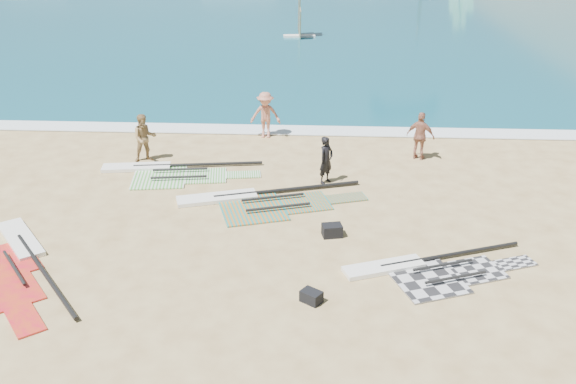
{
  "coord_description": "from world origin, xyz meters",
  "views": [
    {
      "loc": [
        0.58,
        -12.85,
        8.66
      ],
      "look_at": [
        -0.33,
        4.0,
        1.0
      ],
      "focal_mm": 40.0,
      "sensor_mm": 36.0,
      "label": 1
    }
  ],
  "objects_px": {
    "gear_bag_near": "(332,230)",
    "beachgoer_left": "(145,138)",
    "person_wetsuit": "(326,160)",
    "beachgoer_mid": "(265,115)",
    "rig_orange": "(257,201)",
    "gear_bag_far": "(311,297)",
    "rig_red": "(13,262)",
    "beachgoer_back": "(420,136)",
    "rig_grey": "(426,270)",
    "rig_green": "(167,172)"
  },
  "relations": [
    {
      "from": "rig_orange",
      "to": "gear_bag_near",
      "type": "bearing_deg",
      "value": -59.64
    },
    {
      "from": "rig_orange",
      "to": "gear_bag_far",
      "type": "distance_m",
      "value": 5.73
    },
    {
      "from": "rig_red",
      "to": "gear_bag_far",
      "type": "xyz_separation_m",
      "value": [
        7.83,
        -1.31,
        0.09
      ]
    },
    {
      "from": "gear_bag_near",
      "to": "gear_bag_far",
      "type": "bearing_deg",
      "value": -98.88
    },
    {
      "from": "gear_bag_far",
      "to": "person_wetsuit",
      "type": "relative_size",
      "value": 0.3
    },
    {
      "from": "rig_green",
      "to": "rig_grey",
      "type": "bearing_deg",
      "value": -44.78
    },
    {
      "from": "gear_bag_near",
      "to": "beachgoer_mid",
      "type": "xyz_separation_m",
      "value": [
        -2.59,
        8.25,
        0.76
      ]
    },
    {
      "from": "gear_bag_near",
      "to": "person_wetsuit",
      "type": "distance_m",
      "value": 3.87
    },
    {
      "from": "rig_green",
      "to": "gear_bag_far",
      "type": "distance_m",
      "value": 9.24
    },
    {
      "from": "rig_green",
      "to": "rig_orange",
      "type": "xyz_separation_m",
      "value": [
        3.38,
        -2.21,
        0.0
      ]
    },
    {
      "from": "beachgoer_left",
      "to": "beachgoer_back",
      "type": "relative_size",
      "value": 0.99
    },
    {
      "from": "person_wetsuit",
      "to": "beachgoer_mid",
      "type": "bearing_deg",
      "value": 67.21
    },
    {
      "from": "gear_bag_near",
      "to": "beachgoer_left",
      "type": "bearing_deg",
      "value": 141.02
    },
    {
      "from": "rig_grey",
      "to": "rig_orange",
      "type": "xyz_separation_m",
      "value": [
        -4.73,
        3.92,
        0.0
      ]
    },
    {
      "from": "beachgoer_left",
      "to": "beachgoer_mid",
      "type": "height_order",
      "value": "beachgoer_mid"
    },
    {
      "from": "rig_grey",
      "to": "gear_bag_far",
      "type": "relative_size",
      "value": 10.7
    },
    {
      "from": "gear_bag_near",
      "to": "rig_grey",
      "type": "bearing_deg",
      "value": -36.88
    },
    {
      "from": "beachgoer_mid",
      "to": "gear_bag_near",
      "type": "bearing_deg",
      "value": -70.56
    },
    {
      "from": "beachgoer_mid",
      "to": "beachgoer_back",
      "type": "xyz_separation_m",
      "value": [
        5.84,
        -2.08,
        -0.04
      ]
    },
    {
      "from": "rig_grey",
      "to": "gear_bag_near",
      "type": "height_order",
      "value": "gear_bag_near"
    },
    {
      "from": "person_wetsuit",
      "to": "gear_bag_far",
      "type": "bearing_deg",
      "value": -144.02
    },
    {
      "from": "rig_orange",
      "to": "beachgoer_mid",
      "type": "xyz_separation_m",
      "value": [
        -0.26,
        6.13,
        0.88
      ]
    },
    {
      "from": "rig_green",
      "to": "rig_orange",
      "type": "bearing_deg",
      "value": -40.9
    },
    {
      "from": "person_wetsuit",
      "to": "rig_green",
      "type": "bearing_deg",
      "value": 123.41
    },
    {
      "from": "gear_bag_near",
      "to": "beachgoer_back",
      "type": "distance_m",
      "value": 7.0
    },
    {
      "from": "gear_bag_near",
      "to": "beachgoer_left",
      "type": "xyz_separation_m",
      "value": [
        -6.72,
        5.44,
        0.71
      ]
    },
    {
      "from": "rig_grey",
      "to": "gear_bag_far",
      "type": "distance_m",
      "value": 3.29
    },
    {
      "from": "rig_orange",
      "to": "person_wetsuit",
      "type": "height_order",
      "value": "person_wetsuit"
    },
    {
      "from": "gear_bag_near",
      "to": "beachgoer_left",
      "type": "height_order",
      "value": "beachgoer_left"
    },
    {
      "from": "beachgoer_left",
      "to": "beachgoer_back",
      "type": "distance_m",
      "value": 10.0
    },
    {
      "from": "person_wetsuit",
      "to": "beachgoer_back",
      "type": "distance_m",
      "value": 4.16
    },
    {
      "from": "beachgoer_mid",
      "to": "rig_grey",
      "type": "bearing_deg",
      "value": -61.58
    },
    {
      "from": "beachgoer_back",
      "to": "gear_bag_near",
      "type": "bearing_deg",
      "value": 88.24
    },
    {
      "from": "rig_green",
      "to": "beachgoer_left",
      "type": "height_order",
      "value": "beachgoer_left"
    },
    {
      "from": "rig_orange",
      "to": "rig_red",
      "type": "distance_m",
      "value": 7.29
    },
    {
      "from": "rig_green",
      "to": "gear_bag_near",
      "type": "height_order",
      "value": "gear_bag_near"
    },
    {
      "from": "rig_red",
      "to": "beachgoer_mid",
      "type": "height_order",
      "value": "beachgoer_mid"
    },
    {
      "from": "gear_bag_near",
      "to": "beachgoer_back",
      "type": "height_order",
      "value": "beachgoer_back"
    },
    {
      "from": "rig_grey",
      "to": "beachgoer_back",
      "type": "distance_m",
      "value": 8.06
    },
    {
      "from": "rig_orange",
      "to": "person_wetsuit",
      "type": "xyz_separation_m",
      "value": [
        2.15,
        1.7,
        0.76
      ]
    },
    {
      "from": "gear_bag_far",
      "to": "beachgoer_left",
      "type": "height_order",
      "value": "beachgoer_left"
    },
    {
      "from": "rig_red",
      "to": "beachgoer_mid",
      "type": "xyz_separation_m",
      "value": [
        5.76,
        10.25,
        0.88
      ]
    },
    {
      "from": "person_wetsuit",
      "to": "beachgoer_left",
      "type": "relative_size",
      "value": 0.92
    },
    {
      "from": "beachgoer_back",
      "to": "rig_red",
      "type": "bearing_deg",
      "value": 61.18
    },
    {
      "from": "rig_green",
      "to": "rig_orange",
      "type": "relative_size",
      "value": 0.93
    },
    {
      "from": "rig_orange",
      "to": "beachgoer_back",
      "type": "height_order",
      "value": "beachgoer_back"
    },
    {
      "from": "beachgoer_mid",
      "to": "rig_green",
      "type": "bearing_deg",
      "value": -126.47
    },
    {
      "from": "gear_bag_far",
      "to": "beachgoer_mid",
      "type": "distance_m",
      "value": 11.78
    },
    {
      "from": "beachgoer_left",
      "to": "rig_orange",
      "type": "bearing_deg",
      "value": -61.42
    },
    {
      "from": "rig_grey",
      "to": "rig_green",
      "type": "bearing_deg",
      "value": 122.12
    }
  ]
}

